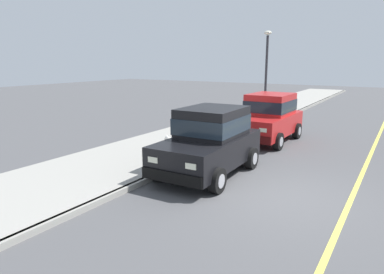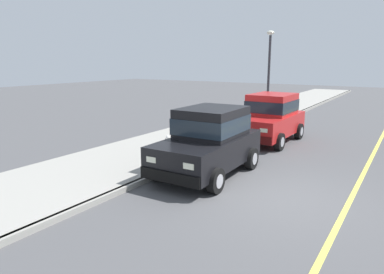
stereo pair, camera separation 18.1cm
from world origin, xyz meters
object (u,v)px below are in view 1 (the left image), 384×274
car_red_hatchback (269,117)px  street_lamp (266,66)px  car_black_hatchback (210,140)px  dog_white (172,139)px

car_red_hatchback → street_lamp: bearing=112.6°
car_red_hatchback → street_lamp: (-1.39, 3.34, 1.93)m
car_black_hatchback → car_red_hatchback: bearing=90.3°
car_red_hatchback → car_black_hatchback: bearing=-89.7°
car_black_hatchback → street_lamp: size_ratio=0.87×
car_red_hatchback → dog_white: bearing=-125.2°
car_red_hatchback → dog_white: (-2.37, -3.35, -0.55)m
dog_white → street_lamp: size_ratio=0.17×
car_red_hatchback → dog_white: 4.14m
dog_white → street_lamp: (0.98, 6.69, 2.48)m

